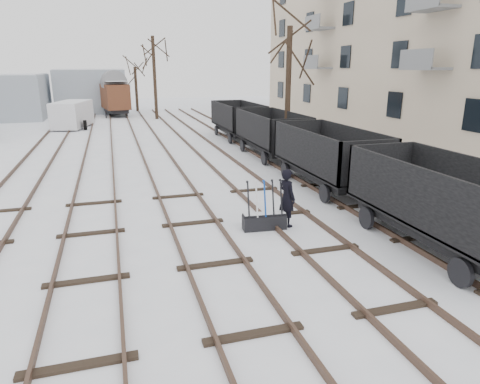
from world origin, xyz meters
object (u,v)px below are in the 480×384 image
object	(u,v)px
ground_frame	(264,220)
freight_wagon_a	(443,217)
box_van_wagon	(115,96)
worker	(287,198)
panel_van	(72,114)

from	to	relation	value
ground_frame	freight_wagon_a	bearing A→B (deg)	-28.95
box_van_wagon	worker	bearing A→B (deg)	-91.59
box_van_wagon	freight_wagon_a	bearing A→B (deg)	-87.09
box_van_wagon	panel_van	bearing A→B (deg)	-123.21
ground_frame	panel_van	distance (m)	26.33
worker	freight_wagon_a	bearing A→B (deg)	-148.48
worker	freight_wagon_a	world-z (taller)	freight_wagon_a
ground_frame	panel_van	world-z (taller)	panel_van
freight_wagon_a	box_van_wagon	bearing A→B (deg)	102.07
worker	freight_wagon_a	size ratio (longest dim) A/B	0.31
worker	box_van_wagon	size ratio (longest dim) A/B	0.37
box_van_wagon	panel_van	world-z (taller)	box_van_wagon
box_van_wagon	panel_van	size ratio (longest dim) A/B	0.94
worker	panel_van	distance (m)	26.44
ground_frame	box_van_wagon	bearing A→B (deg)	101.13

